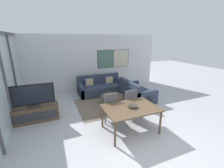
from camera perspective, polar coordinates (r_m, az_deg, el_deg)
The scene contains 13 objects.
ground_plane at distance 4.01m, azimuth 14.25°, elevation -23.93°, with size 24.00×24.00×0.00m, color #B2B2B7.
wall_back at distance 7.84m, azimuth -7.65°, elevation 8.08°, with size 7.42×0.09×2.80m.
window_wall_left at distance 5.18m, azimuth -36.06°, elevation 1.83°, with size 0.07×5.13×2.80m.
area_rug at distance 6.24m, azimuth 0.04°, elevation -7.58°, with size 2.81×2.08×0.01m.
tv_console at distance 5.56m, azimuth -27.14°, elevation -9.96°, with size 1.43×0.48×0.51m.
television at distance 5.33m, azimuth -28.03°, elevation -3.93°, with size 1.29×0.20×0.74m.
sofa_main at distance 7.42m, azimuth -4.37°, elevation -1.31°, with size 2.17×1.00×0.86m.
sofa_side at distance 6.71m, azimuth 8.92°, elevation -3.51°, with size 1.00×1.61×0.86m.
coffee_table at distance 6.13m, azimuth 0.04°, elevation -5.25°, with size 0.92×0.92×0.37m.
dining_table at distance 4.33m, azimuth 7.12°, elevation -9.65°, with size 1.50×1.06×0.73m.
dining_chair_left at distance 4.81m, azimuth -0.87°, elevation -8.39°, with size 0.46×0.46×0.99m.
dining_chair_centre at distance 5.13m, azimuth 6.45°, elevation -6.83°, with size 0.46×0.46×0.99m.
fruit_bowl at distance 4.29m, azimuth 7.91°, elevation -8.37°, with size 0.27×0.27×0.06m.
Camera 1 is at (-1.96, -2.35, 2.59)m, focal length 24.00 mm.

